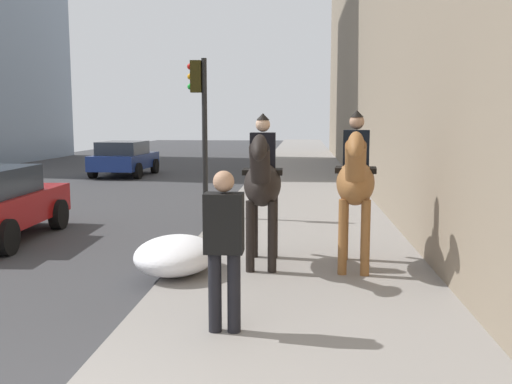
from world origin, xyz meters
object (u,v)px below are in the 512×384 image
mounted_horse_far (355,180)px  pedestrian_greeting (224,241)px  mounted_horse_near (262,182)px  car_near_lane (124,158)px  traffic_light_near_curb (201,113)px

mounted_horse_far → pedestrian_greeting: bearing=-24.7°
mounted_horse_far → pedestrian_greeting: 3.14m
mounted_horse_near → car_near_lane: size_ratio=0.60×
traffic_light_near_curb → pedestrian_greeting: bearing=-168.0°
mounted_horse_far → traffic_light_near_curb: (4.27, 3.07, 1.03)m
pedestrian_greeting → car_near_lane: bearing=20.4°
mounted_horse_near → pedestrian_greeting: 2.77m
mounted_horse_far → car_near_lane: (14.49, 8.12, -0.69)m
car_near_lane → traffic_light_near_curb: 11.53m
mounted_horse_near → mounted_horse_far: mounted_horse_far is taller
mounted_horse_far → traffic_light_near_curb: traffic_light_near_curb is taller
pedestrian_greeting → car_near_lane: pedestrian_greeting is taller
car_near_lane → mounted_horse_far: bearing=-149.1°
mounted_horse_near → mounted_horse_far: (-0.05, -1.38, 0.04)m
car_near_lane → traffic_light_near_curb: bearing=-152.1°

